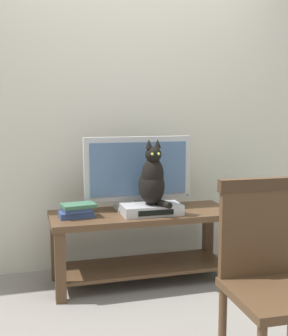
% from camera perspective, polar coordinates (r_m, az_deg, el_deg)
% --- Properties ---
extents(ground_plane, '(12.00, 12.00, 0.00)m').
position_cam_1_polar(ground_plane, '(2.90, 2.37, -18.34)').
color(ground_plane, gray).
extents(back_wall, '(7.00, 0.12, 2.80)m').
position_cam_1_polar(back_wall, '(3.58, -2.57, 9.74)').
color(back_wall, beige).
rests_on(back_wall, ground).
extents(tv_stand, '(1.33, 0.51, 0.52)m').
position_cam_1_polar(tv_stand, '(3.26, -0.24, -8.58)').
color(tv_stand, '#513823').
rests_on(tv_stand, ground).
extents(tv, '(0.81, 0.20, 0.55)m').
position_cam_1_polar(tv, '(3.27, -0.76, -0.52)').
color(tv, '#B7B7BC').
rests_on(tv, tv_stand).
extents(media_box, '(0.42, 0.23, 0.07)m').
position_cam_1_polar(media_box, '(3.15, 0.97, -5.37)').
color(media_box, '#BCBCC1').
rests_on(media_box, tv_stand).
extents(cat, '(0.19, 0.30, 0.47)m').
position_cam_1_polar(cat, '(3.09, 1.07, -1.53)').
color(cat, black).
rests_on(cat, media_box).
extents(wooden_chair, '(0.45, 0.45, 0.95)m').
position_cam_1_polar(wooden_chair, '(2.17, 16.15, -12.37)').
color(wooden_chair, '#513823').
rests_on(wooden_chair, ground).
extents(book_stack, '(0.26, 0.20, 0.10)m').
position_cam_1_polar(book_stack, '(3.10, -8.72, -5.44)').
color(book_stack, '#33477A').
rests_on(book_stack, tv_stand).
extents(potted_plant, '(0.36, 0.36, 0.70)m').
position_cam_1_polar(potted_plant, '(3.44, 15.01, -6.47)').
color(potted_plant, beige).
rests_on(potted_plant, ground).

